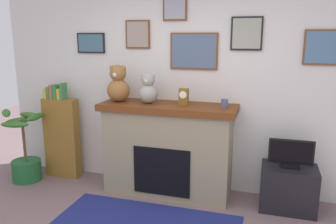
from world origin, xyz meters
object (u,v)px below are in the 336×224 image
object	(u,v)px
fireplace	(168,149)
television	(291,155)
teddy_bear_cream	(118,85)
mantel_clock	(184,97)
potted_plant	(25,157)
bookshelf	(62,135)
tv_stand	(288,188)
candle_jar	(225,103)
teddy_bear_brown	(148,90)

from	to	relation	value
fireplace	television	bearing A→B (deg)	-1.46
fireplace	teddy_bear_cream	distance (m)	0.99
television	mantel_clock	distance (m)	1.36
teddy_bear_cream	potted_plant	bearing A→B (deg)	-171.11
fireplace	potted_plant	bearing A→B (deg)	-173.46
mantel_clock	fireplace	bearing A→B (deg)	174.59
bookshelf	television	xyz separation A→B (m)	(2.98, -0.10, 0.06)
fireplace	bookshelf	world-z (taller)	bookshelf
teddy_bear_cream	tv_stand	bearing A→B (deg)	-0.47
tv_stand	fireplace	bearing A→B (deg)	178.59
fireplace	teddy_bear_cream	world-z (taller)	teddy_bear_cream
teddy_bear_cream	fireplace	bearing A→B (deg)	1.65
candle_jar	teddy_bear_cream	world-z (taller)	teddy_bear_cream
candle_jar	teddy_bear_cream	xyz separation A→B (m)	(-1.31, -0.00, 0.15)
potted_plant	television	distance (m)	3.39
tv_stand	teddy_bear_cream	xyz separation A→B (m)	(-2.06, 0.02, 1.08)
potted_plant	teddy_bear_brown	xyz separation A→B (m)	(1.71, 0.21, 0.96)
television	candle_jar	size ratio (longest dim) A/B	4.69
television	teddy_bear_brown	distance (m)	1.79
tv_stand	candle_jar	distance (m)	1.19
potted_plant	candle_jar	world-z (taller)	candle_jar
bookshelf	teddy_bear_cream	world-z (taller)	teddy_bear_cream
bookshelf	television	distance (m)	2.99
teddy_bear_cream	teddy_bear_brown	xyz separation A→B (m)	(0.39, 0.00, -0.04)
candle_jar	teddy_bear_cream	bearing A→B (deg)	-179.97
bookshelf	candle_jar	world-z (taller)	bookshelf
candle_jar	mantel_clock	bearing A→B (deg)	-179.87
bookshelf	mantel_clock	distance (m)	1.87
tv_stand	candle_jar	xyz separation A→B (m)	(-0.75, 0.02, 0.93)
potted_plant	tv_stand	distance (m)	3.38
fireplace	tv_stand	size ratio (longest dim) A/B	2.72
bookshelf	mantel_clock	world-z (taller)	mantel_clock
mantel_clock	teddy_bear_brown	distance (m)	0.45
teddy_bear_brown	potted_plant	bearing A→B (deg)	-173.14
potted_plant	tv_stand	size ratio (longest dim) A/B	1.65
fireplace	bookshelf	distance (m)	1.56
tv_stand	candle_jar	size ratio (longest dim) A/B	5.92
fireplace	mantel_clock	xyz separation A→B (m)	(0.20, -0.02, 0.66)
fireplace	potted_plant	distance (m)	1.98
candle_jar	teddy_bear_brown	bearing A→B (deg)	-179.97
tv_stand	mantel_clock	xyz separation A→B (m)	(-1.23, 0.02, 0.98)
bookshelf	teddy_bear_brown	world-z (taller)	teddy_bear_brown
bookshelf	teddy_bear_brown	bearing A→B (deg)	-3.61
potted_plant	teddy_bear_cream	xyz separation A→B (m)	(1.31, 0.21, 1.00)
potted_plant	tv_stand	bearing A→B (deg)	3.19
fireplace	candle_jar	size ratio (longest dim) A/B	16.11
candle_jar	teddy_bear_brown	size ratio (longest dim) A/B	0.27
teddy_bear_cream	teddy_bear_brown	distance (m)	0.40
mantel_clock	teddy_bear_cream	xyz separation A→B (m)	(-0.83, 0.00, 0.10)
mantel_clock	teddy_bear_cream	bearing A→B (deg)	179.97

